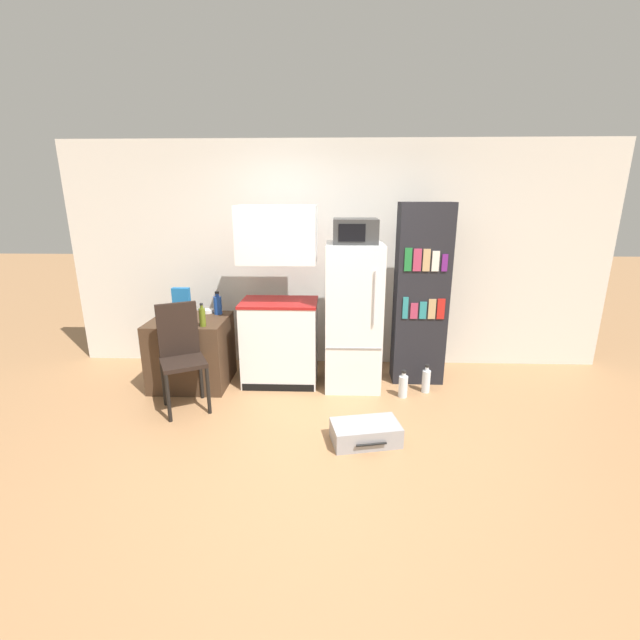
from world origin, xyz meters
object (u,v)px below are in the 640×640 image
Objects in this scene: kitchen_hutch at (279,306)px; bowl at (208,311)px; cereal_box at (182,301)px; bottle_blue_soda at (218,305)px; bottle_olive_oil at (202,317)px; refrigerator at (353,317)px; side_table at (192,352)px; water_bottle_front at (403,386)px; microwave at (355,231)px; bookshelf at (421,295)px; bottle_amber_beer at (174,315)px; water_bottle_middle at (426,380)px; suitcase_large_flat at (366,433)px; chair at (181,348)px.

kitchen_hutch reaches higher than bowl.
kitchen_hutch is 1.11m from cereal_box.
bottle_olive_oil is (-0.03, -0.47, -0.01)m from bottle_blue_soda.
refrigerator reaches higher than bottle_olive_oil.
water_bottle_front is (2.29, -0.26, -0.25)m from side_table.
microwave is 0.23× the size of bookshelf.
refrigerator is 6.03× the size of bottle_blue_soda.
cereal_box reaches higher than bowl.
kitchen_hutch is 1.11m from bottle_amber_beer.
bottle_blue_soda is 1.85× the size of bowl.
bookshelf reaches higher than bowl.
bottle_amber_beer reaches higher than side_table.
bottle_olive_oil is 0.54m from bowl.
water_bottle_middle reaches higher than water_bottle_front.
refrigerator is at bearing 81.88° from suitcase_large_flat.
bookshelf is 3.16× the size of suitcase_large_flat.
bottle_olive_oil reaches higher than bottle_amber_beer.
microwave reaches higher than suitcase_large_flat.
kitchen_hutch reaches higher than bottle_olive_oil.
kitchen_hutch reaches higher than microwave.
refrigerator is (0.80, -0.04, -0.09)m from kitchen_hutch.
bottle_amber_beer is 2.32m from suitcase_large_flat.
bookshelf reaches higher than bottle_olive_oil.
bottle_amber_beer is at bearing -174.72° from microwave.
microwave is 1.78m from bottle_olive_oil.
water_bottle_front is at bearing -13.76° from bowl.
side_table reaches higher than water_bottle_front.
side_table is 0.42× the size of kitchen_hutch.
suitcase_large_flat is at bearing -116.30° from bookshelf.
water_bottle_middle is at bearing 25.61° from water_bottle_front.
bookshelf reaches higher than suitcase_large_flat.
bottle_blue_soda is (-2.24, 0.02, -0.13)m from bookshelf.
bowl is 0.22× the size of suitcase_large_flat.
bookshelf is at bearing 7.10° from bottle_amber_beer.
cereal_box is (-0.37, 0.45, 0.05)m from bottle_olive_oil.
bottle_amber_beer is (-1.88, -0.18, 0.05)m from refrigerator.
bowl reaches higher than water_bottle_front.
bottle_olive_oil is at bearing 179.75° from water_bottle_front.
bookshelf is at bearing 4.13° from kitchen_hutch.
microwave is 1.99m from suitcase_large_flat.
refrigerator is 5.19× the size of cereal_box.
refrigerator is 5.28× the size of water_bottle_front.
bookshelf is 0.92m from water_bottle_middle.
chair is at bearing -161.16° from microwave.
bottle_blue_soda is 2.21m from water_bottle_front.
kitchen_hutch is 1.56m from water_bottle_front.
bottle_amber_beer reaches higher than water_bottle_front.
cereal_box reaches higher than chair.
microwave reaches higher than bottle_blue_soda.
bookshelf is at bearing 11.59° from refrigerator.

